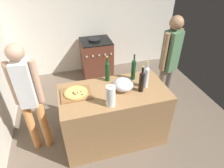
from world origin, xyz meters
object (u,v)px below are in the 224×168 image
object	(u,v)px
wine_bottle_amber	(142,81)
person_in_stripes	(29,96)
mixing_bowl	(123,84)
wine_bottle_clear	(134,69)
pizza	(76,93)
wine_bottle_dark	(107,71)
person_in_red	(169,61)
paper_towel_roll	(111,96)
stove	(96,58)
wine_bottle_green	(146,76)

from	to	relation	value
wine_bottle_amber	person_in_stripes	xyz separation A→B (m)	(-1.44, 0.22, -0.12)
mixing_bowl	wine_bottle_clear	xyz separation A→B (m)	(0.23, 0.22, 0.08)
pizza	mixing_bowl	bearing A→B (deg)	-6.02
wine_bottle_dark	person_in_red	distance (m)	1.08
mixing_bowl	wine_bottle_amber	distance (m)	0.25
paper_towel_roll	wine_bottle_clear	xyz separation A→B (m)	(0.47, 0.47, 0.03)
stove	wine_bottle_clear	bearing A→B (deg)	-82.99
pizza	wine_bottle_clear	xyz separation A→B (m)	(0.86, 0.15, 0.14)
wine_bottle_clear	mixing_bowl	bearing A→B (deg)	-136.15
pizza	person_in_red	distance (m)	1.59
wine_bottle_green	stove	world-z (taller)	wine_bottle_green
paper_towel_roll	person_in_red	bearing A→B (deg)	29.48
wine_bottle_dark	wine_bottle_amber	xyz separation A→B (m)	(0.37, -0.37, -0.01)
wine_bottle_green	paper_towel_roll	bearing A→B (deg)	-156.92
pizza	mixing_bowl	xyz separation A→B (m)	(0.63, -0.07, 0.05)
pizza	person_in_stripes	world-z (taller)	person_in_stripes
pizza	person_in_stripes	distance (m)	0.59
wine_bottle_clear	wine_bottle_green	world-z (taller)	wine_bottle_clear
wine_bottle_clear	wine_bottle_dark	distance (m)	0.38
wine_bottle_dark	wine_bottle_amber	bearing A→B (deg)	-45.14
wine_bottle_clear	paper_towel_roll	bearing A→B (deg)	-135.04
mixing_bowl	wine_bottle_dark	bearing A→B (deg)	117.84
wine_bottle_clear	wine_bottle_dark	bearing A→B (deg)	170.42
pizza	wine_bottle_amber	world-z (taller)	wine_bottle_amber
wine_bottle_dark	person_in_stripes	bearing A→B (deg)	-172.18
wine_bottle_dark	paper_towel_roll	bearing A→B (deg)	-100.60
wine_bottle_clear	stove	distance (m)	1.83
stove	person_in_red	xyz separation A→B (m)	(0.90, -1.52, 0.57)
wine_bottle_clear	wine_bottle_green	distance (m)	0.25
wine_bottle_dark	wine_bottle_amber	size ratio (longest dim) A/B	1.04
wine_bottle_clear	wine_bottle_green	size ratio (longest dim) A/B	1.01
wine_bottle_dark	wine_bottle_clear	bearing A→B (deg)	-9.58
pizza	wine_bottle_amber	distance (m)	0.88
pizza	wine_bottle_clear	distance (m)	0.88
pizza	wine_bottle_amber	xyz separation A→B (m)	(0.85, -0.16, 0.13)
wine_bottle_amber	person_in_stripes	distance (m)	1.46
pizza	wine_bottle_amber	bearing A→B (deg)	-10.45
pizza	paper_towel_roll	xyz separation A→B (m)	(0.38, -0.32, 0.11)
paper_towel_roll	wine_bottle_green	distance (m)	0.62
paper_towel_roll	wine_bottle_dark	size ratio (longest dim) A/B	0.71
person_in_stripes	wine_bottle_dark	bearing A→B (deg)	7.82
mixing_bowl	stove	world-z (taller)	mixing_bowl
pizza	wine_bottle_clear	bearing A→B (deg)	9.96
stove	person_in_red	bearing A→B (deg)	-59.25
paper_towel_roll	wine_bottle_green	xyz separation A→B (m)	(0.57, 0.24, 0.03)
wine_bottle_green	person_in_red	bearing A→B (deg)	34.82
wine_bottle_dark	wine_bottle_green	distance (m)	0.55
pizza	wine_bottle_amber	size ratio (longest dim) A/B	0.82
wine_bottle_clear	person_in_red	bearing A→B (deg)	15.07
wine_bottle_clear	wine_bottle_dark	size ratio (longest dim) A/B	1.00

